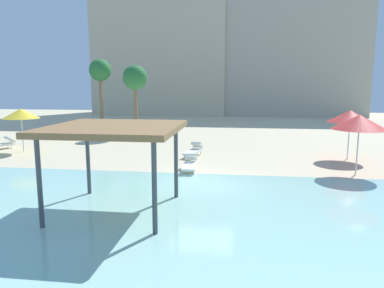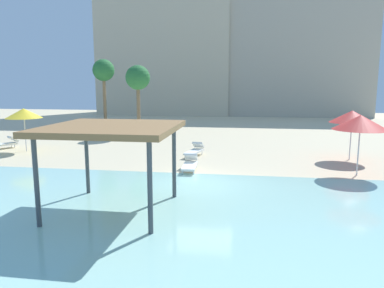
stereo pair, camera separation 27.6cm
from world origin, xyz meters
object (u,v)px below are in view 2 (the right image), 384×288
(lounge_chair_0, at_px, (195,150))
(lounge_chair_3, at_px, (190,164))
(lounge_chair_2, at_px, (4,143))
(beach_umbrella_red_2, at_px, (352,117))
(beach_umbrella_red_1, at_px, (361,122))
(shade_pavilion, at_px, (112,131))
(beach_umbrella_yellow_0, at_px, (24,113))
(palm_tree_0, at_px, (104,72))
(palm_tree_1, at_px, (138,79))

(lounge_chair_0, height_order, lounge_chair_3, same)
(lounge_chair_2, bearing_deg, beach_umbrella_red_2, 121.21)
(beach_umbrella_red_1, bearing_deg, lounge_chair_2, 169.07)
(beach_umbrella_red_2, bearing_deg, shade_pavilion, -135.17)
(beach_umbrella_yellow_0, distance_m, lounge_chair_2, 2.80)
(lounge_chair_3, bearing_deg, beach_umbrella_yellow_0, -111.58)
(lounge_chair_3, height_order, palm_tree_0, palm_tree_0)
(beach_umbrella_red_1, relative_size, lounge_chair_3, 1.40)
(lounge_chair_0, xyz_separation_m, palm_tree_0, (-9.63, 10.89, 4.74))
(beach_umbrella_red_1, xyz_separation_m, palm_tree_1, (-13.32, 10.97, 2.04))
(lounge_chair_0, distance_m, palm_tree_0, 15.29)
(palm_tree_0, bearing_deg, beach_umbrella_red_2, -30.50)
(shade_pavilion, height_order, beach_umbrella_red_1, shade_pavilion)
(beach_umbrella_yellow_0, distance_m, lounge_chair_3, 11.32)
(beach_umbrella_red_2, xyz_separation_m, lounge_chair_2, (-20.60, 0.29, -1.98))
(lounge_chair_0, xyz_separation_m, lounge_chair_2, (-12.22, 0.58, 0.00))
(shade_pavilion, distance_m, beach_umbrella_red_2, 13.59)
(lounge_chair_2, bearing_deg, beach_umbrella_yellow_0, 104.56)
(beach_umbrella_red_1, xyz_separation_m, lounge_chair_0, (-7.75, 3.28, -2.03))
(beach_umbrella_red_2, bearing_deg, beach_umbrella_yellow_0, -179.05)
(shade_pavilion, relative_size, lounge_chair_2, 2.05)
(lounge_chair_2, bearing_deg, beach_umbrella_red_1, 111.09)
(lounge_chair_2, relative_size, palm_tree_0, 0.31)
(lounge_chair_0, xyz_separation_m, palm_tree_1, (-5.57, 7.69, 4.07))
(lounge_chair_0, distance_m, lounge_chair_2, 12.24)
(shade_pavilion, height_order, palm_tree_1, palm_tree_1)
(lounge_chair_0, bearing_deg, lounge_chair_2, -80.68)
(beach_umbrella_red_1, relative_size, lounge_chair_2, 1.40)
(beach_umbrella_red_1, distance_m, lounge_chair_3, 7.75)
(lounge_chair_2, bearing_deg, palm_tree_1, 168.92)
(beach_umbrella_red_1, bearing_deg, palm_tree_1, 140.54)
(shade_pavilion, bearing_deg, beach_umbrella_yellow_0, 134.33)
(lounge_chair_0, bearing_deg, beach_umbrella_red_2, 104.01)
(beach_umbrella_red_1, distance_m, palm_tree_0, 22.59)
(beach_umbrella_red_1, xyz_separation_m, beach_umbrella_red_2, (0.62, 3.57, -0.05))
(palm_tree_0, distance_m, palm_tree_1, 5.22)
(beach_umbrella_yellow_0, bearing_deg, lounge_chair_2, 162.55)
(beach_umbrella_yellow_0, height_order, lounge_chair_3, beach_umbrella_yellow_0)
(beach_umbrella_red_2, bearing_deg, beach_umbrella_red_1, -99.89)
(beach_umbrella_yellow_0, xyz_separation_m, beach_umbrella_red_1, (18.06, -3.26, 0.07))
(shade_pavilion, xyz_separation_m, palm_tree_1, (-4.31, 16.98, 1.83))
(beach_umbrella_yellow_0, bearing_deg, palm_tree_0, 86.42)
(lounge_chair_3, relative_size, palm_tree_1, 0.35)
(lounge_chair_2, xyz_separation_m, palm_tree_0, (2.59, 10.31, 4.74))
(beach_umbrella_yellow_0, bearing_deg, shade_pavilion, -45.67)
(beach_umbrella_red_2, distance_m, palm_tree_0, 21.08)
(beach_umbrella_red_2, height_order, lounge_chair_0, beach_umbrella_red_2)
(shade_pavilion, height_order, beach_umbrella_red_2, shade_pavilion)
(shade_pavilion, relative_size, beach_umbrella_red_1, 1.46)
(shade_pavilion, bearing_deg, beach_umbrella_red_1, 33.70)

